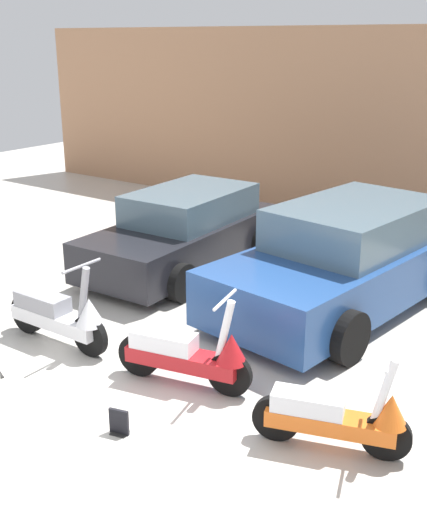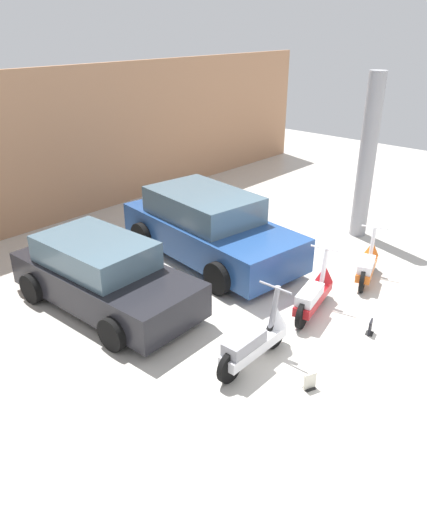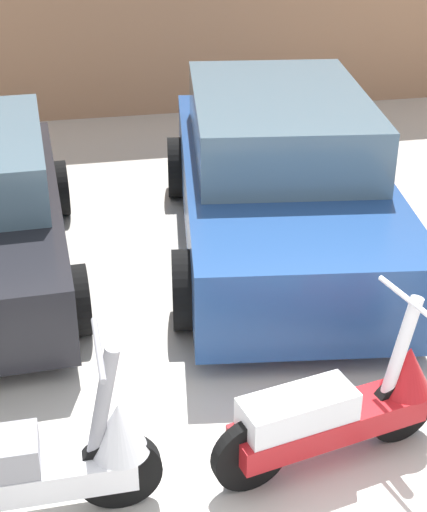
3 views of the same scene
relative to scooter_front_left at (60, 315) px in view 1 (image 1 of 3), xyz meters
name	(u,v)px [view 1 (image 1 of 3)]	position (x,y,z in m)	size (l,w,h in m)	color
ground_plane	(116,417)	(1.65, -0.79, -0.40)	(28.00, 28.00, 0.00)	beige
wall_back	(415,131)	(1.65, 7.49, 1.51)	(19.60, 0.12, 3.82)	tan
scooter_front_left	(60,315)	(0.00, 0.00, 0.00)	(1.63, 0.59, 1.14)	black
scooter_front_right	(189,353)	(1.87, 0.12, -0.01)	(1.55, 0.66, 1.10)	black
scooter_front_center	(338,416)	(3.67, 0.00, -0.04)	(1.40, 0.70, 1.01)	black
car_rear_left	(185,231)	(-0.51, 3.13, 0.20)	(1.91, 3.79, 1.27)	black
car_rear_center	(346,260)	(2.31, 3.11, 0.29)	(2.51, 4.49, 1.46)	navy
placard_near_right_scooter	(119,423)	(1.87, -0.97, -0.29)	(0.20, 0.16, 0.26)	black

